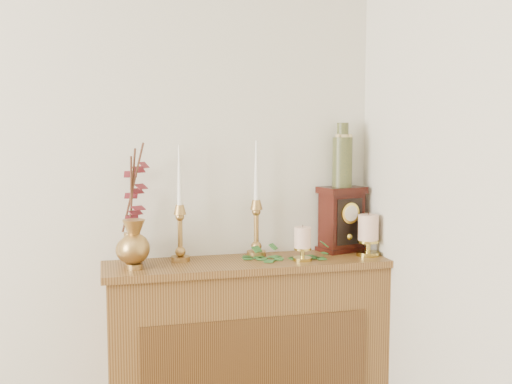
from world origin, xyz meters
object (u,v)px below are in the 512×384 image
object	(u,v)px
ginger_jar	(135,209)
mantel_clock	(342,220)
candlestick_left	(180,224)
bud_vase	(134,245)
candlestick_center	(256,218)
ceramic_vase	(342,158)

from	to	relation	value
ginger_jar	mantel_clock	bearing A→B (deg)	1.52
candlestick_left	bud_vase	distance (m)	0.24
candlestick_center	ceramic_vase	bearing A→B (deg)	1.20
mantel_clock	ceramic_vase	world-z (taller)	ceramic_vase
bud_vase	ceramic_vase	size ratio (longest dim) A/B	0.69
bud_vase	ginger_jar	distance (m)	0.18
candlestick_left	ginger_jar	bearing A→B (deg)	177.24
ginger_jar	candlestick_center	bearing A→B (deg)	2.05
mantel_clock	ceramic_vase	distance (m)	0.28
candlestick_left	mantel_clock	size ratio (longest dim) A/B	1.66
candlestick_center	ceramic_vase	distance (m)	0.49
ginger_jar	mantel_clock	distance (m)	0.95
candlestick_left	ginger_jar	xyz separation A→B (m)	(-0.19, 0.01, 0.07)
candlestick_left	candlestick_center	distance (m)	0.34
candlestick_center	ceramic_vase	xyz separation A→B (m)	(0.41, 0.01, 0.26)
bud_vase	ginger_jar	xyz separation A→B (m)	(0.01, 0.12, 0.13)
mantel_clock	ceramic_vase	xyz separation A→B (m)	(-0.00, 0.00, 0.28)
bud_vase	mantel_clock	world-z (taller)	mantel_clock
candlestick_center	bud_vase	bearing A→B (deg)	-165.59
candlestick_center	ginger_jar	world-z (taller)	candlestick_center
bud_vase	ceramic_vase	world-z (taller)	ceramic_vase
bud_vase	mantel_clock	distance (m)	0.97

